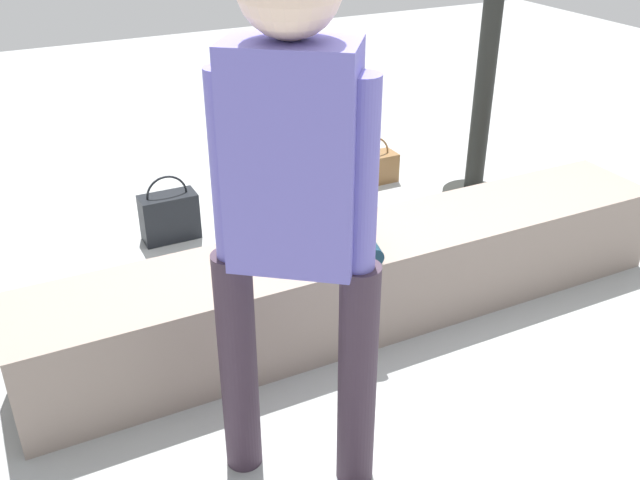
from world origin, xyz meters
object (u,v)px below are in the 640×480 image
Objects in this scene: cake_plate at (289,257)px; handbag_black_leather at (169,216)px; gift_bag at (302,183)px; water_bottle_far_side at (165,284)px; adult_standing at (293,194)px; water_bottle_near_gift at (254,212)px; handbag_brown_canvas at (372,168)px; cake_box_white at (373,244)px; child_seated at (341,201)px.

cake_plate is 1.22m from handbag_black_leather.
water_bottle_far_side is (-1.02, -0.68, -0.04)m from gift_bag.
water_bottle_near_gift is (0.52, 1.69, -0.91)m from adult_standing.
water_bottle_far_side is (-0.12, 1.21, -0.94)m from adult_standing.
handbag_brown_canvas reaches higher than water_bottle_near_gift.
water_bottle_far_side reaches higher than cake_box_white.
water_bottle_far_side is 1.08m from cake_box_white.
adult_standing is 5.37× the size of handbag_brown_canvas.
handbag_black_leather is (-0.88, 0.65, 0.07)m from cake_box_white.
water_bottle_near_gift is at bearing 36.76° from water_bottle_far_side.
water_bottle_far_side is 0.59× the size of handbag_brown_canvas.
child_seated reaches higher than gift_bag.
gift_bag is 1.23m from water_bottle_far_side.
child_seated is 1.17m from water_bottle_near_gift.
handbag_black_leather is 1.36m from handbag_brown_canvas.
handbag_black_leather is at bearing 109.89° from child_seated.
adult_standing is 7.55× the size of cake_plate.
handbag_brown_canvas is at bearing 54.80° from child_seated.
cake_box_white is 0.79× the size of handbag_black_leather.
water_bottle_far_side is 0.65× the size of cake_box_white.
adult_standing reaches higher than child_seated.
child_seated reaches higher than handbag_brown_canvas.
adult_standing is 0.90m from cake_plate.
handbag_black_leather is at bearing 143.51° from cake_box_white.
water_bottle_near_gift reaches higher than cake_box_white.
cake_plate reaches higher than water_bottle_near_gift.
cake_box_white is (1.08, -0.07, -0.02)m from water_bottle_far_side.
gift_bag reaches higher than water_bottle_near_gift.
handbag_brown_canvas is (1.35, 0.17, -0.04)m from handbag_black_leather.
cake_plate is 0.71× the size of handbag_brown_canvas.
water_bottle_far_side is at bearing -143.24° from water_bottle_near_gift.
child_seated is 1.33m from handbag_black_leather.
gift_bag is (0.90, 1.89, -0.90)m from adult_standing.
gift_bag is 1.59× the size of water_bottle_far_side.
adult_standing is (-0.50, -0.64, 0.40)m from child_seated.
water_bottle_far_side is at bearing 122.97° from cake_plate.
child_seated is at bearing -125.20° from handbag_brown_canvas.
child_seated is 0.29× the size of adult_standing.
child_seated is 1.00m from water_bottle_far_side.
cake_box_white is 1.10m from handbag_black_leather.
cake_box_white is at bearing -3.56° from water_bottle_far_side.
cake_plate reaches higher than cake_box_white.
cake_plate is at bearing -57.03° from water_bottle_far_side.
child_seated reaches higher than cake_plate.
gift_bag is 1.25× the size of water_bottle_near_gift.
handbag_brown_canvas is (1.43, 1.97, -0.92)m from adult_standing.
water_bottle_near_gift is 0.70m from cake_box_white.
handbag_black_leather is at bearing -173.68° from gift_bag.
cake_box_white is at bearing 36.23° from cake_plate.
adult_standing reaches higher than gift_bag.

